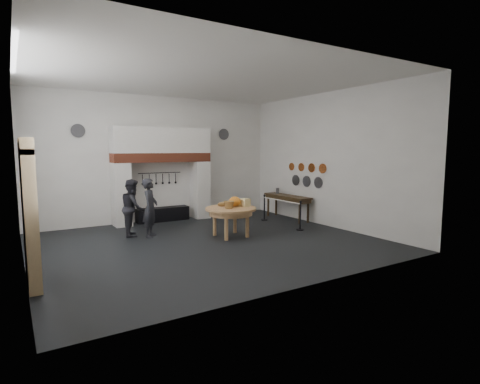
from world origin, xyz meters
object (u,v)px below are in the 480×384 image
visitor_near (150,208)px  visitor_far (133,208)px  iron_range (163,214)px  barrier_post_near (300,216)px  barrier_post_far (264,208)px  side_table (287,196)px  work_table (231,209)px

visitor_near → visitor_far: 0.57m
iron_range → barrier_post_near: barrier_post_near is taller
barrier_post_far → visitor_near: bearing=-175.3°
visitor_far → visitor_near: bearing=-119.9°
visitor_far → barrier_post_far: size_ratio=1.91×
iron_range → barrier_post_near: bearing=-49.7°
iron_range → side_table: 4.64m
side_table → visitor_near: bearing=-178.9°
iron_range → side_table: size_ratio=0.86×
work_table → visitor_far: bearing=146.4°
work_table → side_table: bearing=22.5°
visitor_far → work_table: bearing=-108.5°
iron_range → barrier_post_near: 5.01m
work_table → side_table: 3.48m
side_table → visitor_far: bearing=177.0°
side_table → barrier_post_near: same height
barrier_post_near → visitor_near: bearing=159.6°
work_table → barrier_post_far: size_ratio=1.68×
work_table → barrier_post_far: (2.36, 1.59, -0.39)m
iron_range → barrier_post_far: size_ratio=2.11×
work_table → iron_range: bearing=104.5°
barrier_post_near → visitor_far: bearing=157.0°
barrier_post_far → side_table: bearing=-17.0°
barrier_post_far → work_table: bearing=-146.0°
iron_range → side_table: bearing=-26.9°
work_table → side_table: size_ratio=0.69×
visitor_far → side_table: bearing=-77.9°
barrier_post_near → work_table: bearing=170.2°
visitor_far → barrier_post_near: (4.81, -2.04, -0.41)m
side_table → barrier_post_near: (-0.86, -1.74, -0.42)m
iron_range → work_table: bearing=-75.5°
side_table → barrier_post_far: bearing=163.0°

